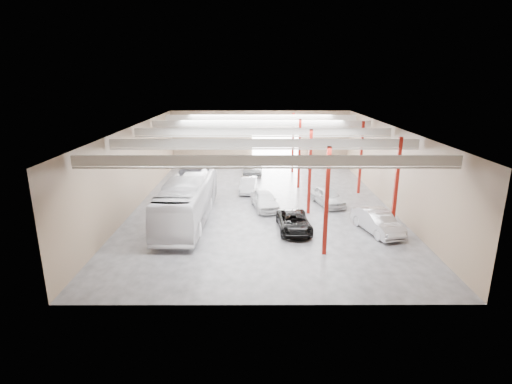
{
  "coord_description": "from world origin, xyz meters",
  "views": [
    {
      "loc": [
        -0.65,
        -33.63,
        11.03
      ],
      "look_at": [
        -0.58,
        -3.23,
        2.2
      ],
      "focal_mm": 28.0,
      "sensor_mm": 36.0,
      "label": 1
    }
  ],
  "objects_px": {
    "coach_bus": "(188,199)",
    "car_right_near": "(377,221)",
    "black_sedan": "(294,222)",
    "car_row_c": "(253,167)",
    "car_right_far": "(327,196)",
    "car_row_a": "(265,200)",
    "car_row_b": "(248,185)"
  },
  "relations": [
    {
      "from": "car_row_c",
      "to": "black_sedan",
      "type": "bearing_deg",
      "value": -78.88
    },
    {
      "from": "coach_bus",
      "to": "car_row_c",
      "type": "distance_m",
      "value": 16.56
    },
    {
      "from": "coach_bus",
      "to": "car_right_near",
      "type": "xyz_separation_m",
      "value": [
        14.22,
        -2.5,
        -0.95
      ]
    },
    {
      "from": "coach_bus",
      "to": "car_right_far",
      "type": "distance_m",
      "value": 12.43
    },
    {
      "from": "black_sedan",
      "to": "car_row_a",
      "type": "xyz_separation_m",
      "value": [
        -2.04,
        5.2,
        0.12
      ]
    },
    {
      "from": "black_sedan",
      "to": "car_right_far",
      "type": "height_order",
      "value": "car_right_far"
    },
    {
      "from": "car_row_b",
      "to": "car_right_far",
      "type": "relative_size",
      "value": 0.93
    },
    {
      "from": "black_sedan",
      "to": "car_row_c",
      "type": "height_order",
      "value": "car_row_c"
    },
    {
      "from": "car_row_c",
      "to": "car_right_near",
      "type": "bearing_deg",
      "value": -62.01
    },
    {
      "from": "car_row_c",
      "to": "car_right_near",
      "type": "relative_size",
      "value": 1.07
    },
    {
      "from": "coach_bus",
      "to": "car_row_b",
      "type": "height_order",
      "value": "coach_bus"
    },
    {
      "from": "car_right_near",
      "to": "car_row_a",
      "type": "bearing_deg",
      "value": 130.94
    },
    {
      "from": "coach_bus",
      "to": "car_row_c",
      "type": "bearing_deg",
      "value": 73.92
    },
    {
      "from": "black_sedan",
      "to": "car_row_b",
      "type": "relative_size",
      "value": 1.15
    },
    {
      "from": "black_sedan",
      "to": "car_right_near",
      "type": "xyz_separation_m",
      "value": [
        6.08,
        -0.27,
        0.15
      ]
    },
    {
      "from": "car_row_a",
      "to": "car_right_far",
      "type": "xyz_separation_m",
      "value": [
        5.61,
        1.08,
        -0.02
      ]
    },
    {
      "from": "car_row_a",
      "to": "black_sedan",
      "type": "bearing_deg",
      "value": -79.72
    },
    {
      "from": "car_row_a",
      "to": "car_right_far",
      "type": "distance_m",
      "value": 5.72
    },
    {
      "from": "coach_bus",
      "to": "black_sedan",
      "type": "relative_size",
      "value": 2.6
    },
    {
      "from": "car_right_near",
      "to": "car_right_far",
      "type": "height_order",
      "value": "car_right_near"
    },
    {
      "from": "coach_bus",
      "to": "car_right_near",
      "type": "relative_size",
      "value": 2.54
    },
    {
      "from": "coach_bus",
      "to": "car_right_far",
      "type": "relative_size",
      "value": 2.78
    },
    {
      "from": "black_sedan",
      "to": "car_row_a",
      "type": "height_order",
      "value": "car_row_a"
    },
    {
      "from": "car_right_far",
      "to": "car_row_b",
      "type": "bearing_deg",
      "value": 134.37
    },
    {
      "from": "car_right_near",
      "to": "black_sedan",
      "type": "bearing_deg",
      "value": 162.35
    },
    {
      "from": "coach_bus",
      "to": "black_sedan",
      "type": "xyz_separation_m",
      "value": [
        8.14,
        -2.23,
        -1.1
      ]
    },
    {
      "from": "car_right_far",
      "to": "car_row_c",
      "type": "bearing_deg",
      "value": 104.87
    },
    {
      "from": "car_row_a",
      "to": "car_right_near",
      "type": "xyz_separation_m",
      "value": [
        8.12,
        -5.47,
        0.03
      ]
    },
    {
      "from": "black_sedan",
      "to": "coach_bus",
      "type": "bearing_deg",
      "value": 161.74
    },
    {
      "from": "black_sedan",
      "to": "car_right_far",
      "type": "bearing_deg",
      "value": 57.49
    },
    {
      "from": "coach_bus",
      "to": "black_sedan",
      "type": "height_order",
      "value": "coach_bus"
    },
    {
      "from": "car_row_a",
      "to": "car_row_c",
      "type": "height_order",
      "value": "car_row_a"
    }
  ]
}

